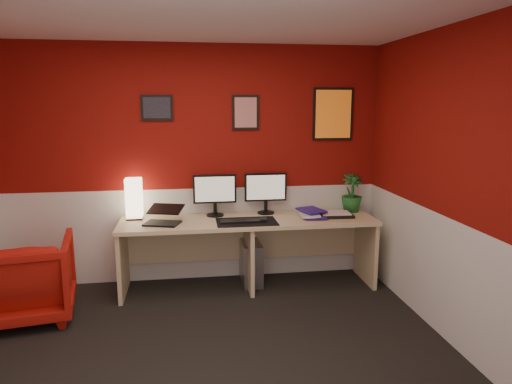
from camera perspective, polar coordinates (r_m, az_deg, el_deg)
name	(u,v)px	position (r m, az deg, el deg)	size (l,w,h in m)	color
ground	(200,364)	(3.68, -6.95, -20.20)	(4.00, 3.50, 0.01)	black
ceiling	(191,7)	(3.22, -8.04, 21.58)	(4.00, 3.50, 0.01)	white
wall_back	(192,165)	(4.95, -7.82, 3.26)	(4.00, 0.01, 2.50)	maroon
wall_front	(205,307)	(1.55, -6.26, -13.82)	(4.00, 0.01, 2.50)	maroon
wall_right	(464,191)	(3.82, 24.13, 0.15)	(0.01, 3.50, 2.50)	maroon
wainscot_back	(194,234)	(5.10, -7.60, -5.13)	(4.00, 0.01, 1.00)	silver
wainscot_right	(455,285)	(4.01, 23.23, -10.44)	(0.01, 3.50, 1.00)	silver
desk	(249,253)	(4.85, -0.89, -7.54)	(2.60, 0.65, 0.73)	#D2B986
shoji_lamp	(134,200)	(4.88, -14.74, -0.93)	(0.16, 0.16, 0.40)	#FFE5B2
laptop	(162,213)	(4.62, -11.49, -2.59)	(0.33, 0.23, 0.22)	black
monitor_left	(215,189)	(4.85, -5.08, 0.41)	(0.45, 0.06, 0.58)	black
monitor_right	(266,187)	(4.94, 1.22, 0.64)	(0.45, 0.06, 0.58)	black
desk_mat	(247,222)	(4.64, -1.16, -3.67)	(0.60, 0.38, 0.01)	black
keyboard	(242,221)	(4.62, -1.79, -3.56)	(0.42, 0.14, 0.02)	black
mouse	(264,220)	(4.64, 0.93, -3.42)	(0.06, 0.10, 0.03)	black
book_bottom	(303,216)	(4.84, 5.78, -2.95)	(0.23, 0.31, 0.03)	#301E8A
book_middle	(300,215)	(4.80, 5.43, -2.77)	(0.20, 0.27, 0.02)	silver
book_top	(302,212)	(4.82, 5.73, -2.41)	(0.22, 0.29, 0.03)	#301E8A
zen_tray	(335,215)	(4.94, 9.70, -2.79)	(0.35, 0.25, 0.03)	black
potted_plant	(352,193)	(5.15, 11.68, -0.11)	(0.23, 0.23, 0.41)	#19591E
pc_tower	(251,262)	(5.02, -0.64, -8.59)	(0.20, 0.45, 0.45)	#99999E
armchair	(25,279)	(4.65, -26.47, -9.52)	(0.78, 0.80, 0.73)	#BA150B
art_left	(157,108)	(4.90, -12.08, 10.08)	(0.32, 0.02, 0.26)	black
art_center	(246,112)	(4.93, -1.29, 9.74)	(0.28, 0.02, 0.36)	red
art_right	(333,114)	(5.14, 9.44, 9.42)	(0.44, 0.02, 0.56)	orange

